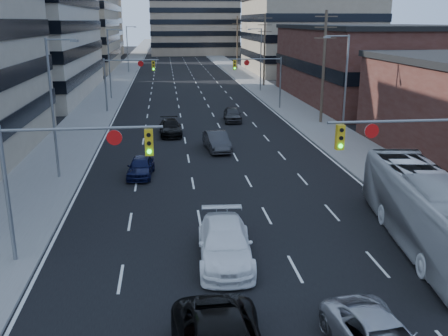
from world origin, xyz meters
TOP-DOWN VIEW (x-y plane):
  - road_surface at (0.00, 130.00)m, footprint 18.00×300.00m
  - sidewalk_left at (-11.50, 130.00)m, footprint 5.00×300.00m
  - sidewalk_right at (11.50, 130.00)m, footprint 5.00×300.00m
  - office_left_far at (-24.00, 100.00)m, footprint 20.00×30.00m
  - storefront_right_mid at (24.00, 50.00)m, footprint 20.00×30.00m
  - office_right_far at (25.00, 88.00)m, footprint 22.00×28.00m
  - bg_block_left at (-28.00, 140.00)m, footprint 24.00×24.00m
  - bg_block_right at (32.00, 130.00)m, footprint 22.00×22.00m
  - signal_near_left at (-7.45, 8.00)m, footprint 6.59×0.33m
  - signal_near_right at (7.45, 8.00)m, footprint 6.59×0.33m
  - signal_far_left at (-7.68, 45.00)m, footprint 6.09×0.33m
  - signal_far_right at (7.68, 45.00)m, footprint 6.09×0.33m
  - utility_pole_block at (12.20, 36.00)m, footprint 2.20×0.28m
  - utility_pole_midblock at (12.20, 66.00)m, footprint 2.20×0.28m
  - utility_pole_distant at (12.20, 96.00)m, footprint 2.20×0.28m
  - streetlight_left_near at (-10.34, 20.00)m, footprint 2.03×0.22m
  - streetlight_left_mid at (-10.34, 55.00)m, footprint 2.03×0.22m
  - streetlight_left_far at (-10.34, 90.00)m, footprint 2.03×0.22m
  - streetlight_right_near at (10.34, 25.00)m, footprint 2.03×0.22m
  - streetlight_right_far at (10.34, 60.00)m, footprint 2.03×0.22m
  - white_van at (-1.03, 7.11)m, footprint 2.58×5.69m
  - transit_bus at (8.40, 7.68)m, footprint 4.40×12.36m
  - sedan_blue at (-5.16, 19.94)m, footprint 1.92×4.07m
  - sedan_grey_center at (0.60, 26.28)m, footprint 2.04×4.70m
  - sedan_black_far at (-3.01, 32.33)m, footprint 2.11×4.81m
  - sedan_grey_right at (3.44, 38.11)m, footprint 2.02×4.43m

SIDE VIEW (x-z plane):
  - road_surface at x=0.00m, z-range 0.00..0.02m
  - sidewalk_left at x=-11.50m, z-range 0.00..0.15m
  - sidewalk_right at x=11.50m, z-range 0.00..0.15m
  - sedan_blue at x=-5.16m, z-range 0.00..1.34m
  - sedan_black_far at x=-3.01m, z-range 0.00..1.37m
  - sedan_grey_right at x=3.44m, z-range 0.00..1.47m
  - sedan_grey_center at x=0.60m, z-range 0.00..1.50m
  - white_van at x=-1.03m, z-range 0.00..1.62m
  - transit_bus at x=8.40m, z-range 0.00..3.37m
  - signal_far_left at x=-7.68m, z-range 1.30..7.30m
  - signal_far_right at x=7.68m, z-range 1.30..7.30m
  - signal_near_left at x=-7.45m, z-range 1.33..7.33m
  - signal_near_right at x=7.45m, z-range 1.33..7.33m
  - storefront_right_mid at x=24.00m, z-range 0.00..9.00m
  - streetlight_left_near at x=-10.34m, z-range 0.55..9.55m
  - streetlight_left_mid at x=-10.34m, z-range 0.55..9.55m
  - streetlight_left_far at x=-10.34m, z-range 0.55..9.55m
  - streetlight_right_near at x=10.34m, z-range 0.55..9.55m
  - streetlight_right_far at x=10.34m, z-range 0.55..9.55m
  - utility_pole_block at x=12.20m, z-range 0.28..11.28m
  - utility_pole_midblock at x=12.20m, z-range 0.28..11.28m
  - utility_pole_distant at x=12.20m, z-range 0.28..11.28m
  - bg_block_right at x=32.00m, z-range 0.00..12.00m
  - office_right_far at x=25.00m, z-range 0.00..14.00m
  - office_left_far at x=-24.00m, z-range 0.00..16.00m
  - bg_block_left at x=-28.00m, z-range 0.00..20.00m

